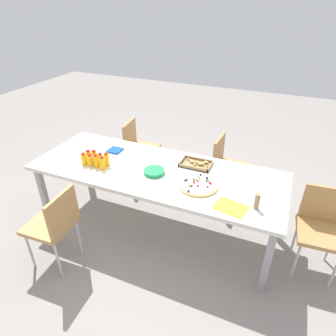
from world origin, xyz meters
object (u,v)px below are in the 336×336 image
Objects in this scene: juice_bottle_1 at (90,160)px; juice_bottle_6 at (101,159)px; juice_bottle_2 at (96,161)px; party_table at (156,174)px; chair_far_left at (138,145)px; juice_bottle_4 at (89,156)px; juice_bottle_7 at (107,160)px; chair_far_right at (227,164)px; juice_bottle_3 at (102,163)px; cardboard_tube at (257,201)px; snack_tray at (197,164)px; plate_stack at (154,172)px; chair_near_left at (55,222)px; juice_bottle_5 at (95,157)px; chair_end at (321,224)px; paper_folder at (231,207)px; napkin_stack at (115,150)px; fruit_pizza at (198,185)px; juice_bottle_0 at (84,159)px.

juice_bottle_1 reaches higher than juice_bottle_6.
party_table is at bearing 18.26° from juice_bottle_2.
juice_bottle_4 is at bearing -9.38° from chair_far_left.
chair_far_left is 1.04m from juice_bottle_7.
chair_far_right is 1.52m from juice_bottle_3.
juice_bottle_7 reaches higher than party_table.
juice_bottle_6 is 0.93× the size of cardboard_tube.
snack_tray is at bearing 27.41° from juice_bottle_3.
plate_stack is at bearing 5.61° from juice_bottle_7.
chair_near_left is 1.00× the size of chair_far_right.
juice_bottle_5 reaches higher than juice_bottle_2.
juice_bottle_5 is (-2.27, -0.20, 0.31)m from chair_end.
chair_far_right is at bearing 58.47° from plate_stack.
chair_near_left is 2.05m from chair_far_right.
snack_tray and plate_stack have the same top height.
chair_end is at bearing -70.60° from chair_near_left.
chair_near_left is 1.00× the size of chair_end.
juice_bottle_6 is 1.01m from snack_tray.
chair_near_left is 3.19× the size of paper_folder.
plate_stack is 1.48× the size of cardboard_tube.
juice_bottle_6 reaches higher than napkin_stack.
juice_bottle_6 reaches higher than chair_near_left.
snack_tray is 0.47m from plate_stack.
chair_far_right is at bearing 103.48° from paper_folder.
cardboard_tube is at bearing 51.67° from chair_far_left.
chair_end is 2.37m from juice_bottle_4.
chair_far_left is 1.09m from juice_bottle_1.
snack_tray reaches higher than napkin_stack.
fruit_pizza is 1.14m from napkin_stack.
chair_near_left is 2.56× the size of snack_tray.
fruit_pizza is 1.75× the size of plate_stack.
juice_bottle_4 is 0.93× the size of cardboard_tube.
juice_bottle_2 is at bearing -86.75° from napkin_stack.
chair_far_left is 6.27× the size of juice_bottle_4.
juice_bottle_0 is at bearing -160.96° from juice_bottle_7.
juice_bottle_0 is at bearing -175.95° from fruit_pizza.
juice_bottle_3 is 0.44× the size of snack_tray.
chair_near_left is at bearing -93.58° from juice_bottle_2.
juice_bottle_4 reaches higher than napkin_stack.
juice_bottle_7 is at bearing -0.88° from juice_bottle_4.
juice_bottle_7 is (0.23, -0.00, 0.01)m from juice_bottle_4.
party_table is at bearing 159.56° from paper_folder.
snack_tray is (1.02, 0.37, -0.06)m from juice_bottle_5.
juice_bottle_5 is at bearing 176.02° from cardboard_tube.
juice_bottle_1 is (0.07, 0.01, -0.00)m from juice_bottle_0.
napkin_stack is (0.07, -0.66, 0.25)m from chair_far_left.
juice_bottle_2 is 0.99× the size of juice_bottle_5.
paper_folder is (1.43, -0.12, -0.07)m from juice_bottle_2.
juice_bottle_3 reaches higher than plate_stack.
napkin_stack is at bearing -6.91° from chair_end.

